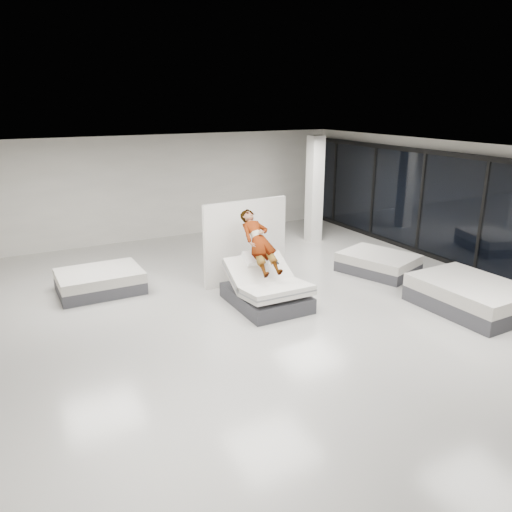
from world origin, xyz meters
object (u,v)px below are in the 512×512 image
object	(u,v)px
divider_panel	(246,242)
flat_bed_right_far	(378,263)
remote	(276,262)
flat_bed_left_far	(100,281)
column	(314,189)
flat_bed_right_near	(470,296)
person	(259,250)
hero_bed	(266,290)

from	to	relation	value
divider_panel	flat_bed_right_far	world-z (taller)	divider_panel
remote	flat_bed_left_far	size ratio (longest dim) A/B	0.08
remote	column	size ratio (longest dim) A/B	0.04
divider_panel	flat_bed_left_far	xyz separation A→B (m)	(-3.25, 0.94, -0.74)
flat_bed_right_near	column	xyz separation A→B (m)	(0.15, 6.03, 1.30)
remote	column	world-z (taller)	column
person	remote	size ratio (longest dim) A/B	12.05
flat_bed_left_far	column	distance (m)	7.04
remote	flat_bed_right_far	size ratio (longest dim) A/B	0.07
hero_bed	divider_panel	xyz separation A→B (m)	(0.28, 1.51, 0.66)
flat_bed_left_far	flat_bed_right_far	bearing A→B (deg)	-16.56
hero_bed	flat_bed_right_near	world-z (taller)	hero_bed
hero_bed	person	bearing A→B (deg)	89.58
person	column	size ratio (longest dim) A/B	0.53
flat_bed_left_far	flat_bed_right_near	bearing A→B (deg)	-34.99
person	flat_bed_right_far	size ratio (longest dim) A/B	0.80
flat_bed_right_near	column	distance (m)	6.17
person	flat_bed_right_far	world-z (taller)	person
column	flat_bed_right_far	bearing A→B (deg)	-94.60
person	flat_bed_left_far	bearing A→B (deg)	144.82
flat_bed_right_far	column	bearing A→B (deg)	85.40
flat_bed_right_far	flat_bed_right_near	world-z (taller)	flat_bed_right_near
flat_bed_right_far	flat_bed_left_far	size ratio (longest dim) A/B	1.15
flat_bed_right_near	flat_bed_left_far	size ratio (longest dim) A/B	1.22
person	remote	bearing A→B (deg)	-57.85
flat_bed_left_far	column	size ratio (longest dim) A/B	0.57
divider_panel	flat_bed_right_far	bearing A→B (deg)	-20.63
hero_bed	flat_bed_left_far	distance (m)	3.85
hero_bed	person	distance (m)	0.87
hero_bed	column	size ratio (longest dim) A/B	0.57
flat_bed_left_far	column	bearing A→B (deg)	11.61
person	flat_bed_left_far	world-z (taller)	person
column	remote	bearing A→B (deg)	-132.70
divider_panel	flat_bed_right_far	distance (m)	3.48
column	flat_bed_left_far	bearing A→B (deg)	-168.39
divider_panel	flat_bed_right_far	size ratio (longest dim) A/B	1.03
person	flat_bed_left_far	size ratio (longest dim) A/B	0.92
remote	hero_bed	bearing A→B (deg)	170.29
remote	divider_panel	distance (m)	1.55
hero_bed	flat_bed_left_far	size ratio (longest dim) A/B	1.00
remote	column	xyz separation A→B (m)	(3.58, 3.88, 0.66)
flat_bed_right_near	flat_bed_left_far	xyz separation A→B (m)	(-6.63, 4.64, -0.05)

